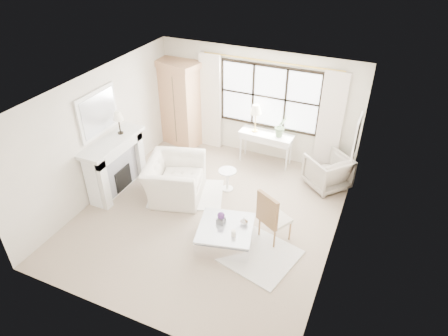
{
  "coord_description": "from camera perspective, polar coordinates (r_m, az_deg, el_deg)",
  "views": [
    {
      "loc": [
        2.89,
        -5.73,
        5.34
      ],
      "look_at": [
        0.26,
        0.2,
        1.1
      ],
      "focal_mm": 32.0,
      "sensor_mm": 36.0,
      "label": 1
    }
  ],
  "objects": [
    {
      "name": "mantel_lamp",
      "position": [
        8.74,
        -14.9,
        7.07
      ],
      "size": [
        0.22,
        0.22,
        0.51
      ],
      "color": "black",
      "rests_on": "fireplace"
    },
    {
      "name": "wall_right",
      "position": [
        6.99,
        16.39,
        -3.19
      ],
      "size": [
        0.0,
        5.5,
        5.5
      ],
      "primitive_type": "plane",
      "rotation": [
        1.57,
        0.0,
        -1.57
      ],
      "color": "white",
      "rests_on": "ground"
    },
    {
      "name": "french_chair",
      "position": [
        7.66,
        7.14,
        -8.18
      ],
      "size": [
        0.66,
        0.66,
        1.08
      ],
      "rotation": [
        0.0,
        0.0,
        2.62
      ],
      "color": "olive",
      "rests_on": "floor"
    },
    {
      "name": "mirror_frame",
      "position": [
        8.59,
        -17.59,
        7.52
      ],
      "size": [
        0.05,
        1.15,
        0.95
      ],
      "primitive_type": "cube",
      "color": "white",
      "rests_on": "wall_left"
    },
    {
      "name": "wall_left",
      "position": [
        8.82,
        -17.21,
        4.69
      ],
      "size": [
        0.0,
        5.5,
        5.5
      ],
      "primitive_type": "plane",
      "rotation": [
        1.57,
        0.0,
        1.57
      ],
      "color": "beige",
      "rests_on": "ground"
    },
    {
      "name": "wall_back",
      "position": [
        9.8,
        4.74,
        9.04
      ],
      "size": [
        5.0,
        0.0,
        5.0
      ],
      "primitive_type": "plane",
      "rotation": [
        1.57,
        0.0,
        0.0
      ],
      "color": "silver",
      "rests_on": "ground"
    },
    {
      "name": "curtain_left",
      "position": [
        10.19,
        -1.92,
        9.39
      ],
      "size": [
        0.55,
        0.1,
        2.47
      ],
      "primitive_type": "cube",
      "color": "white",
      "rests_on": "ground"
    },
    {
      "name": "art_canvas",
      "position": [
        8.35,
        18.3,
        4.39
      ],
      "size": [
        0.01,
        0.52,
        0.72
      ],
      "primitive_type": "cube",
      "color": "#C1B196",
      "rests_on": "wall_right"
    },
    {
      "name": "armoire",
      "position": [
        10.44,
        -6.27,
        9.24
      ],
      "size": [
        1.25,
        0.94,
        2.24
      ],
      "rotation": [
        0.0,
        0.0,
        -0.23
      ],
      "color": "tan",
      "rests_on": "floor"
    },
    {
      "name": "ceiling",
      "position": [
        6.94,
        -2.65,
        10.76
      ],
      "size": [
        5.5,
        5.5,
        0.0
      ],
      "primitive_type": "plane",
      "rotation": [
        3.14,
        0.0,
        0.0
      ],
      "color": "white",
      "rests_on": "ground"
    },
    {
      "name": "window_pane",
      "position": [
        9.6,
        6.48,
        10.04
      ],
      "size": [
        2.4,
        0.02,
        1.5
      ],
      "primitive_type": "cube",
      "color": "white",
      "rests_on": "wall_back"
    },
    {
      "name": "coffee_table",
      "position": [
        7.61,
        0.23,
        -9.53
      ],
      "size": [
        1.21,
        1.21,
        0.38
      ],
      "rotation": [
        0.0,
        0.0,
        0.24
      ],
      "color": "white",
      "rests_on": "floor"
    },
    {
      "name": "coffee_vase",
      "position": [
        7.49,
        2.89,
        -7.58
      ],
      "size": [
        0.17,
        0.17,
        0.16
      ],
      "primitive_type": "imported",
      "rotation": [
        0.0,
        0.0,
        0.17
      ],
      "color": "white",
      "rests_on": "coffee_table"
    },
    {
      "name": "console_table",
      "position": [
        9.85,
        5.95,
        2.88
      ],
      "size": [
        1.32,
        0.51,
        0.8
      ],
      "rotation": [
        0.0,
        0.0,
        -0.05
      ],
      "color": "white",
      "rests_on": "floor"
    },
    {
      "name": "mirror_glass",
      "position": [
        8.57,
        -17.43,
        7.49
      ],
      "size": [
        0.02,
        1.0,
        0.8
      ],
      "primitive_type": "cube",
      "color": "silver",
      "rests_on": "wall_left"
    },
    {
      "name": "side_table",
      "position": [
        8.85,
        0.49,
        -1.3
      ],
      "size": [
        0.4,
        0.4,
        0.51
      ],
      "color": "white",
      "rests_on": "floor"
    },
    {
      "name": "rug_right",
      "position": [
        7.56,
        3.96,
        -11.73
      ],
      "size": [
        1.83,
        1.55,
        0.03
      ],
      "primitive_type": "cube",
      "rotation": [
        0.0,
        0.0,
        -0.25
      ],
      "color": "silver",
      "rests_on": "floor"
    },
    {
      "name": "pillar_candle",
      "position": [
        7.26,
        1.38,
        -9.31
      ],
      "size": [
        0.08,
        0.08,
        0.12
      ],
      "primitive_type": "cylinder",
      "color": "white",
      "rests_on": "coffee_table"
    },
    {
      "name": "planter_box",
      "position": [
        7.52,
        -0.43,
        -7.54
      ],
      "size": [
        0.15,
        0.15,
        0.11
      ],
      "primitive_type": "cube",
      "rotation": [
        0.0,
        0.0,
        -0.03
      ],
      "color": "slate",
      "rests_on": "coffee_table"
    },
    {
      "name": "wingback_chair",
      "position": [
        9.23,
        14.57,
        -0.47
      ],
      "size": [
        1.19,
        1.19,
        0.78
      ],
      "primitive_type": "imported",
      "rotation": [
        0.0,
        0.0,
        -2.28
      ],
      "color": "#A29989",
      "rests_on": "floor"
    },
    {
      "name": "fireplace",
      "position": [
        9.03,
        -15.38,
        0.52
      ],
      "size": [
        0.58,
        1.66,
        1.26
      ],
      "color": "white",
      "rests_on": "ground"
    },
    {
      "name": "art_frame",
      "position": [
        8.35,
        18.43,
        4.36
      ],
      "size": [
        0.04,
        0.62,
        0.82
      ],
      "primitive_type": "cube",
      "color": "white",
      "rests_on": "wall_right"
    },
    {
      "name": "floor",
      "position": [
        8.35,
        -2.18,
        -6.63
      ],
      "size": [
        5.5,
        5.5,
        0.0
      ],
      "primitive_type": "plane",
      "color": "tan",
      "rests_on": "ground"
    },
    {
      "name": "wall_front",
      "position": [
        5.76,
        -14.72,
        -12.14
      ],
      "size": [
        5.0,
        0.0,
        5.0
      ],
      "primitive_type": "plane",
      "rotation": [
        -1.57,
        0.0,
        0.0
      ],
      "color": "beige",
      "rests_on": "ground"
    },
    {
      "name": "club_armchair",
      "position": [
        8.69,
        -7.07,
        -1.56
      ],
      "size": [
        1.46,
        1.57,
        0.85
      ],
      "primitive_type": "imported",
      "rotation": [
        0.0,
        0.0,
        1.85
      ],
      "color": "silver",
      "rests_on": "floor"
    },
    {
      "name": "window_frame",
      "position": [
        9.59,
        6.46,
        10.02
      ],
      "size": [
        2.5,
        0.04,
        1.5
      ],
      "primitive_type": null,
      "color": "black",
      "rests_on": "wall_back"
    },
    {
      "name": "rug_left",
      "position": [
        8.92,
        -5.38,
        -3.67
      ],
      "size": [
        1.88,
        1.6,
        0.03
      ],
      "primitive_type": "cube",
      "rotation": [
        0.0,
        0.0,
        0.36
      ],
      "color": "white",
      "rests_on": "floor"
    },
    {
      "name": "curtain_right",
      "position": [
        9.39,
        14.92,
        6.08
      ],
      "size": [
        0.55,
        0.1,
        2.47
      ],
      "primitive_type": "cube",
      "color": "beige",
      "rests_on": "ground"
    },
    {
      "name": "planter_flowers",
      "position": [
        7.44,
        -0.44,
        -6.82
      ],
      "size": [
        0.14,
        0.14,
        0.14
      ],
      "primitive_type": "sphere",
      "color": "#532A6A",
      "rests_on": "planter_box"
    },
    {
      "name": "console_lamp",
      "position": [
        9.49,
        4.57,
        8.25
      ],
      "size": [
        0.28,
        0.28,
        0.69
      ],
      "color": "gold",
      "rests_on": "console_table"
    },
    {
      "name": "orchid_plant",
      "position": [
        9.45,
        8.14,
        5.9
      ],
      "size": [
        0.37,
        0.36,
        0.52
      ],
      "primitive_type": "imported",
      "rotation": [
        0.0,
        0.0,
        0.67
      ],
      "color": "#58744D",
      "rests_on": "console_table"
    },
    {
      "name": "curtain_rod",
      "position": [
        9.24,
        6.7,
        14.87
      ],
      "size": [
        3.3,
        0.04,
        0.04
      ],
      "primitive_type": "cylinder",
      "rotation": [
        0.0,
        1.57,
        0.0
      ],
      "color": "gold",
      "rests_on": "wall_back"
    }
  ]
}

